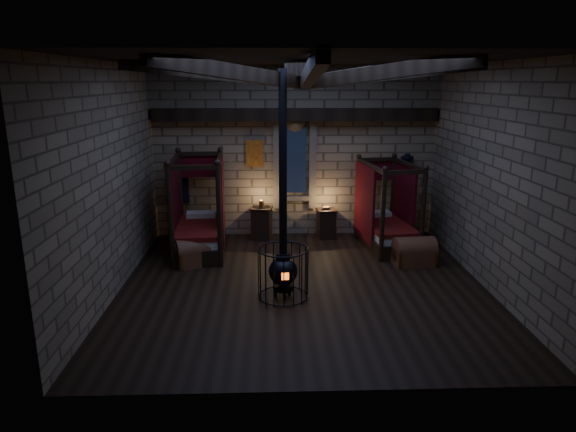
{
  "coord_description": "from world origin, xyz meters",
  "views": [
    {
      "loc": [
        -0.61,
        -9.27,
        3.87
      ],
      "look_at": [
        -0.27,
        0.6,
        1.24
      ],
      "focal_mm": 32.0,
      "sensor_mm": 36.0,
      "label": 1
    }
  ],
  "objects_px": {
    "bed_left": "(200,229)",
    "stove": "(283,267)",
    "trunk_right": "(414,252)",
    "bed_right": "(386,226)",
    "trunk_left": "(196,252)"
  },
  "relations": [
    {
      "from": "bed_right",
      "to": "stove",
      "type": "relative_size",
      "value": 0.51
    },
    {
      "from": "bed_left",
      "to": "bed_right",
      "type": "distance_m",
      "value": 4.38
    },
    {
      "from": "bed_right",
      "to": "trunk_right",
      "type": "height_order",
      "value": "bed_right"
    },
    {
      "from": "bed_left",
      "to": "trunk_left",
      "type": "xyz_separation_m",
      "value": [
        0.02,
        -0.9,
        -0.27
      ]
    },
    {
      "from": "bed_left",
      "to": "stove",
      "type": "relative_size",
      "value": 0.54
    },
    {
      "from": "stove",
      "to": "trunk_left",
      "type": "bearing_deg",
      "value": 128.88
    },
    {
      "from": "bed_left",
      "to": "stove",
      "type": "bearing_deg",
      "value": -59.23
    },
    {
      "from": "bed_left",
      "to": "bed_right",
      "type": "relative_size",
      "value": 1.07
    },
    {
      "from": "bed_right",
      "to": "trunk_left",
      "type": "bearing_deg",
      "value": -173.39
    },
    {
      "from": "bed_left",
      "to": "trunk_left",
      "type": "distance_m",
      "value": 0.94
    },
    {
      "from": "bed_right",
      "to": "trunk_left",
      "type": "relative_size",
      "value": 2.07
    },
    {
      "from": "bed_right",
      "to": "stove",
      "type": "bearing_deg",
      "value": -138.48
    },
    {
      "from": "trunk_left",
      "to": "stove",
      "type": "bearing_deg",
      "value": -69.18
    },
    {
      "from": "trunk_left",
      "to": "stove",
      "type": "distance_m",
      "value": 2.59
    },
    {
      "from": "bed_left",
      "to": "trunk_right",
      "type": "bearing_deg",
      "value": -16.3
    }
  ]
}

